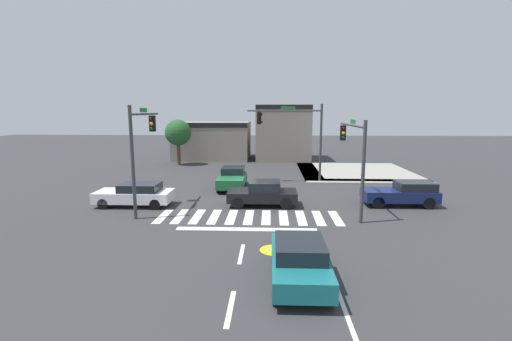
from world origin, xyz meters
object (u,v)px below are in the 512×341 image
object	(u,v)px
traffic_signal_northeast	(294,129)
car_navy	(403,193)
roadside_tree	(178,133)
traffic_signal_southwest	(142,140)
car_teal	(299,260)
car_green	(233,178)
traffic_signal_southeast	(353,146)
car_black	(263,193)
car_white	(136,194)

from	to	relation	value
traffic_signal_northeast	car_navy	world-z (taller)	traffic_signal_northeast
traffic_signal_northeast	roadside_tree	size ratio (longest dim) A/B	1.30
traffic_signal_southwest	traffic_signal_northeast	world-z (taller)	traffic_signal_northeast
traffic_signal_northeast	roadside_tree	bearing A→B (deg)	-37.85
car_teal	car_green	xyz separation A→B (m)	(-3.76, 14.52, 0.02)
traffic_signal_southeast	car_black	size ratio (longest dim) A/B	1.48
traffic_signal_southwest	traffic_signal_southeast	bearing A→B (deg)	-86.40
traffic_signal_northeast	car_black	distance (m)	8.26
car_navy	car_teal	bearing A→B (deg)	55.01
traffic_signal_southwest	traffic_signal_northeast	bearing A→B (deg)	-46.17
car_green	roadside_tree	size ratio (longest dim) A/B	0.95
traffic_signal_southeast	car_navy	bearing A→B (deg)	-72.67
traffic_signal_southeast	roadside_tree	xyz separation A→B (m)	(-14.27, 16.78, -0.32)
car_green	traffic_signal_southeast	bearing A→B (deg)	52.98
traffic_signal_southeast	car_green	bearing A→B (deg)	52.98
roadside_tree	traffic_signal_northeast	bearing A→B (deg)	-37.85
traffic_signal_southwest	car_white	distance (m)	3.65
car_navy	car_teal	distance (m)	12.19
traffic_signal_southeast	traffic_signal_southwest	bearing A→B (deg)	93.60
car_teal	traffic_signal_southwest	bearing A→B (deg)	44.62
car_white	roadside_tree	xyz separation A→B (m)	(-1.57, 16.43, 2.65)
traffic_signal_northeast	car_white	size ratio (longest dim) A/B	1.38
car_black	car_green	bearing A→B (deg)	-64.19
car_green	traffic_signal_northeast	bearing A→B (deg)	116.25
traffic_signal_southwest	car_green	xyz separation A→B (m)	(4.34, 6.32, -3.29)
traffic_signal_northeast	traffic_signal_southeast	bearing A→B (deg)	109.49
traffic_signal_southeast	traffic_signal_southwest	size ratio (longest dim) A/B	1.03
car_navy	traffic_signal_southwest	bearing A→B (deg)	6.74
car_white	car_green	size ratio (longest dim) A/B	1.00
traffic_signal_northeast	car_green	bearing A→B (deg)	26.25
car_navy	roadside_tree	xyz separation A→B (m)	(-17.61, 15.74, 2.60)
traffic_signal_southeast	car_teal	size ratio (longest dim) A/B	1.45
traffic_signal_southwest	car_green	bearing A→B (deg)	-34.45
car_white	roadside_tree	world-z (taller)	roadside_tree
traffic_signal_southeast	traffic_signal_southwest	distance (m)	11.77
car_white	car_green	bearing A→B (deg)	-135.38
car_black	car_green	size ratio (longest dim) A/B	0.91
car_teal	roadside_tree	distance (m)	27.96
car_teal	car_green	size ratio (longest dim) A/B	0.93
car_navy	car_green	xyz separation A→B (m)	(-10.75, 4.54, 0.01)
roadside_tree	car_white	bearing A→B (deg)	-84.53
traffic_signal_southeast	car_teal	world-z (taller)	traffic_signal_southeast
traffic_signal_northeast	car_white	world-z (taller)	traffic_signal_northeast
car_green	car_navy	bearing A→B (deg)	67.11
car_white	car_navy	world-z (taller)	car_navy
car_teal	roadside_tree	xyz separation A→B (m)	(-10.62, 25.73, 2.62)
roadside_tree	car_green	bearing A→B (deg)	-58.50
car_white	car_black	world-z (taller)	car_black
car_navy	roadside_tree	size ratio (longest dim) A/B	0.90
traffic_signal_northeast	roadside_tree	distance (m)	14.57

